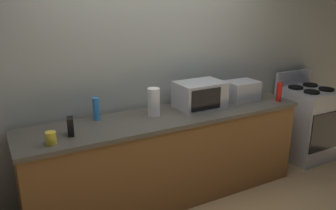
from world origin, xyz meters
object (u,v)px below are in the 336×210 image
(cordless_phone, at_px, (71,126))
(bottle_hot_sauce, at_px, (279,92))
(bottle_spray_cleaner, at_px, (96,109))
(mug_yellow, at_px, (51,138))
(stove_range, at_px, (306,123))
(toaster_oven, at_px, (242,91))
(paper_towel_roll, at_px, (154,102))
(microwave, at_px, (200,95))

(cordless_phone, bearing_deg, bottle_hot_sauce, 9.53)
(bottle_spray_cleaner, distance_m, mug_yellow, 0.61)
(stove_range, relative_size, toaster_oven, 3.18)
(stove_range, relative_size, mug_yellow, 10.58)
(cordless_phone, xyz_separation_m, mug_yellow, (-0.18, -0.12, -0.02))
(bottle_spray_cleaner, height_order, mug_yellow, bottle_spray_cleaner)
(paper_towel_roll, xyz_separation_m, bottle_hot_sauce, (1.41, -0.22, -0.03))
(cordless_phone, bearing_deg, toaster_oven, 16.01)
(bottle_spray_cleaner, bearing_deg, stove_range, -4.26)
(bottle_spray_cleaner, xyz_separation_m, mug_yellow, (-0.48, -0.37, -0.05))
(microwave, bearing_deg, mug_yellow, -171.67)
(cordless_phone, height_order, bottle_spray_cleaner, bottle_spray_cleaner)
(bottle_spray_cleaner, distance_m, bottle_hot_sauce, 1.96)
(toaster_oven, distance_m, bottle_spray_cleaner, 1.60)
(microwave, height_order, mug_yellow, microwave)
(paper_towel_roll, height_order, bottle_spray_cleaner, paper_towel_roll)
(bottle_spray_cleaner, bearing_deg, microwave, -8.13)
(bottle_spray_cleaner, bearing_deg, toaster_oven, -4.89)
(toaster_oven, height_order, cordless_phone, toaster_oven)
(paper_towel_roll, distance_m, mug_yellow, 1.03)
(cordless_phone, bearing_deg, bottle_spray_cleaner, 52.97)
(toaster_oven, height_order, bottle_hot_sauce, toaster_oven)
(paper_towel_roll, bearing_deg, microwave, -0.24)
(toaster_oven, xyz_separation_m, paper_towel_roll, (-1.08, -0.01, 0.03))
(toaster_oven, relative_size, cordless_phone, 2.27)
(paper_towel_roll, xyz_separation_m, mug_yellow, (-1.00, -0.23, -0.08))
(cordless_phone, bearing_deg, stove_range, 13.57)
(toaster_oven, relative_size, bottle_hot_sauce, 1.64)
(toaster_oven, distance_m, paper_towel_roll, 1.08)
(mug_yellow, bearing_deg, bottle_hot_sauce, 0.08)
(microwave, xyz_separation_m, paper_towel_roll, (-0.52, 0.00, 0.00))
(toaster_oven, distance_m, mug_yellow, 2.09)
(microwave, distance_m, paper_towel_roll, 0.52)
(toaster_oven, height_order, mug_yellow, toaster_oven)
(stove_range, bearing_deg, microwave, 178.28)
(cordless_phone, relative_size, mug_yellow, 1.47)
(toaster_oven, height_order, bottle_spray_cleaner, bottle_spray_cleaner)
(stove_range, bearing_deg, bottle_hot_sauce, -166.64)
(bottle_spray_cleaner, relative_size, bottle_hot_sauce, 1.02)
(toaster_oven, bearing_deg, bottle_spray_cleaner, 175.11)
(paper_towel_roll, bearing_deg, bottle_hot_sauce, -8.96)
(cordless_phone, relative_size, bottle_hot_sauce, 0.72)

